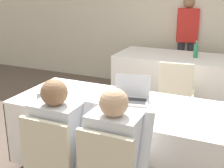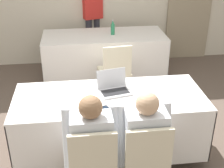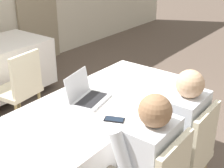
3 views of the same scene
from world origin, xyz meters
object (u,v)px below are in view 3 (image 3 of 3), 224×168
Objects in this scene: laptop at (87,95)px; chair_far_spare at (20,87)px; person_checkered_shirt at (141,162)px; person_white_shirt at (175,130)px; chair_near_right at (186,153)px; cell_phone at (114,120)px.

laptop reaches higher than chair_far_spare.
chair_far_spare is at bearing -103.91° from person_checkered_shirt.
chair_far_spare is 0.78× the size of person_white_shirt.
chair_near_right is 0.78× the size of person_white_shirt.
laptop reaches higher than cell_phone.
laptop reaches higher than chair_near_right.
chair_near_right is at bearing 167.73° from person_checkered_shirt.
chair_far_spare is 0.78× the size of person_checkered_shirt.
person_checkered_shirt reaches higher than chair_near_right.
laptop is at bearing -112.42° from person_checkered_shirt.
cell_phone is at bearing -116.74° from person_checkered_shirt.
chair_near_right is 0.78× the size of person_checkered_shirt.
person_white_shirt is at bearing -90.00° from chair_near_right.
laptop is 0.79m from person_checkered_shirt.
person_white_shirt is (0.30, -0.35, -0.11)m from cell_phone.
laptop is at bearing 47.73° from cell_phone.
laptop is 0.89m from chair_near_right.
cell_phone is 1.57m from chair_far_spare.
person_white_shirt is at bearing 83.90° from chair_far_spare.
person_checkered_shirt reaches higher than chair_far_spare.
person_white_shirt reaches higher than cell_phone.
person_checkered_shirt is (-0.47, 0.10, 0.16)m from chair_near_right.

